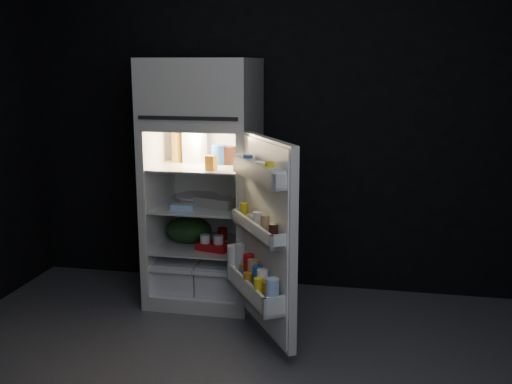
% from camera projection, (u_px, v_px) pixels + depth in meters
% --- Properties ---
extents(wall_back, '(4.00, 0.00, 2.70)m').
position_uv_depth(wall_back, '(280.00, 116.00, 4.57)').
color(wall_back, black).
rests_on(wall_back, ground).
extents(wall_front, '(4.00, 0.00, 2.70)m').
position_uv_depth(wall_front, '(39.00, 248.00, 1.31)').
color(wall_front, black).
rests_on(wall_front, ground).
extents(refrigerator, '(0.76, 0.71, 1.78)m').
position_uv_depth(refrigerator, '(204.00, 173.00, 4.39)').
color(refrigerator, silver).
rests_on(refrigerator, ground).
extents(fridge_door, '(0.54, 0.71, 1.22)m').
position_uv_depth(fridge_door, '(263.00, 241.00, 3.67)').
color(fridge_door, silver).
rests_on(fridge_door, ground).
extents(milk_jug, '(0.16, 0.16, 0.24)m').
position_uv_depth(milk_jug, '(195.00, 146.00, 4.40)').
color(milk_jug, white).
rests_on(milk_jug, refrigerator).
extents(mayo_jar, '(0.15, 0.15, 0.14)m').
position_uv_depth(mayo_jar, '(219.00, 155.00, 4.33)').
color(mayo_jar, '#1B4995').
rests_on(mayo_jar, refrigerator).
extents(jam_jar, '(0.12, 0.12, 0.13)m').
position_uv_depth(jam_jar, '(229.00, 155.00, 4.34)').
color(jam_jar, black).
rests_on(jam_jar, refrigerator).
extents(amber_bottle, '(0.08, 0.08, 0.22)m').
position_uv_depth(amber_bottle, '(177.00, 147.00, 4.42)').
color(amber_bottle, '#AF771C').
rests_on(amber_bottle, refrigerator).
extents(small_carton, '(0.08, 0.07, 0.10)m').
position_uv_depth(small_carton, '(211.00, 163.00, 4.10)').
color(small_carton, '#C17616').
rests_on(small_carton, refrigerator).
extents(egg_carton, '(0.33, 0.22, 0.07)m').
position_uv_depth(egg_carton, '(215.00, 202.00, 4.32)').
color(egg_carton, gray).
rests_on(egg_carton, refrigerator).
extents(pie, '(0.33, 0.33, 0.04)m').
position_uv_depth(pie, '(197.00, 199.00, 4.50)').
color(pie, tan).
rests_on(pie, refrigerator).
extents(flat_package, '(0.17, 0.08, 0.04)m').
position_uv_depth(flat_package, '(183.00, 207.00, 4.24)').
color(flat_package, '#9CC7F2').
rests_on(flat_package, refrigerator).
extents(wrapped_pkg, '(0.15, 0.13, 0.05)m').
position_uv_depth(wrapped_pkg, '(242.00, 198.00, 4.51)').
color(wrapped_pkg, beige).
rests_on(wrapped_pkg, refrigerator).
extents(produce_bag, '(0.42, 0.39, 0.20)m').
position_uv_depth(produce_bag, '(189.00, 229.00, 4.49)').
color(produce_bag, '#193815').
rests_on(produce_bag, refrigerator).
extents(yogurt_tray, '(0.26, 0.18, 0.05)m').
position_uv_depth(yogurt_tray, '(213.00, 247.00, 4.31)').
color(yogurt_tray, '#A40E10').
rests_on(yogurt_tray, refrigerator).
extents(small_can_red, '(0.10, 0.10, 0.09)m').
position_uv_depth(small_can_red, '(222.00, 234.00, 4.56)').
color(small_can_red, '#A40E10').
rests_on(small_can_red, refrigerator).
extents(small_can_silver, '(0.06, 0.06, 0.09)m').
position_uv_depth(small_can_silver, '(244.00, 236.00, 4.51)').
color(small_can_silver, silver).
rests_on(small_can_silver, refrigerator).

